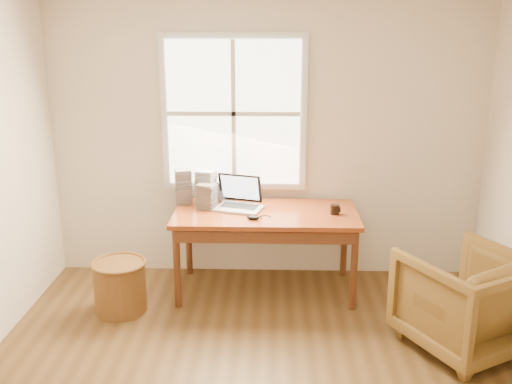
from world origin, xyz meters
TOP-DOWN VIEW (x-y plane):
  - room_shell at (-0.02, 0.16)m, footprint 4.04×4.54m
  - desk at (0.00, 1.80)m, footprint 1.60×0.80m
  - armchair at (1.48, 0.90)m, footprint 1.10×1.11m
  - wicker_stool at (-1.21, 1.38)m, footprint 0.53×0.53m
  - laptop at (-0.24, 1.85)m, footprint 0.50×0.51m
  - mouse at (-0.10, 1.59)m, footprint 0.12×0.09m
  - coffee_mug at (0.59, 1.75)m, footprint 0.09×0.09m
  - cd_stack_a at (-0.54, 2.02)m, footprint 0.19×0.18m
  - cd_stack_b at (-0.52, 1.88)m, footprint 0.18×0.17m
  - cd_stack_c at (-0.75, 2.02)m, footprint 0.17×0.16m
  - cd_stack_d at (-0.40, 2.16)m, footprint 0.15×0.13m

SIDE VIEW (x-z plane):
  - wicker_stool at x=-1.21m, z-range 0.00..0.43m
  - armchair at x=1.48m, z-range 0.00..0.75m
  - desk at x=0.00m, z-range 0.71..0.75m
  - mouse at x=-0.10m, z-range 0.75..0.79m
  - coffee_mug at x=0.59m, z-range 0.75..0.83m
  - cd_stack_d at x=-0.40m, z-range 0.75..0.93m
  - cd_stack_b at x=-0.52m, z-range 0.75..0.97m
  - laptop at x=-0.24m, z-range 0.75..1.04m
  - cd_stack_a at x=-0.54m, z-range 0.75..1.06m
  - cd_stack_c at x=-0.75m, z-range 0.75..1.07m
  - room_shell at x=-0.02m, z-range 0.00..2.64m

